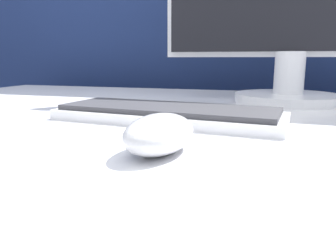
% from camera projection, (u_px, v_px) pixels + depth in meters
% --- Properties ---
extents(partition_panel, '(5.00, 0.03, 1.46)m').
position_uv_depth(partition_panel, '(223.00, 81.00, 1.16)').
color(partition_panel, navy).
rests_on(partition_panel, ground_plane).
extents(computer_mouse_near, '(0.08, 0.11, 0.04)m').
position_uv_depth(computer_mouse_near, '(159.00, 134.00, 0.34)').
color(computer_mouse_near, silver).
rests_on(computer_mouse_near, desk).
extents(keyboard, '(0.38, 0.17, 0.02)m').
position_uv_depth(keyboard, '(166.00, 114.00, 0.52)').
color(keyboard, white).
rests_on(keyboard, desk).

